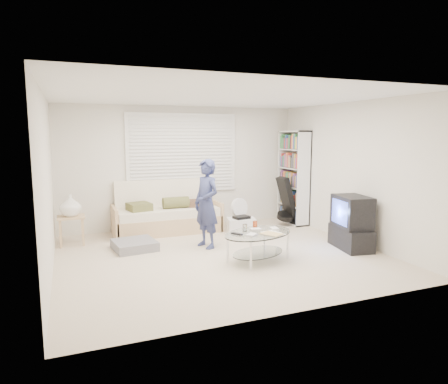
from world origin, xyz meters
name	(u,v)px	position (x,y,z in m)	size (l,w,h in m)	color
ground	(221,255)	(0.00, 0.00, 0.00)	(5.00, 5.00, 0.00)	#BFAC95
room_shell	(211,153)	(0.00, 0.48, 1.63)	(5.02, 4.52, 2.51)	silver
window_blinds	(183,153)	(0.00, 2.20, 1.55)	(2.32, 0.08, 1.62)	silver
futon_sofa	(167,215)	(-0.43, 1.87, 0.34)	(2.10, 0.85, 1.02)	tan
grey_floor_pillow	(134,245)	(-1.24, 0.85, 0.08)	(0.67, 0.67, 0.15)	slate
side_table	(70,208)	(-2.22, 1.52, 0.67)	(0.46, 0.37, 0.90)	tan
bookshelf	(293,177)	(2.32, 1.66, 1.00)	(0.32, 0.85, 2.01)	white
guitar_case	(287,204)	(2.09, 1.50, 0.46)	(0.43, 0.38, 1.02)	black
floor_fan	(239,211)	(0.99, 1.54, 0.38)	(0.41, 0.26, 0.65)	white
storage_bin	(241,226)	(0.85, 1.11, 0.17)	(0.60, 0.48, 0.37)	white
tv_unit	(351,223)	(2.20, -0.44, 0.44)	(0.58, 0.90, 0.90)	black
coffee_table	(258,238)	(0.42, -0.48, 0.36)	(1.41, 1.16, 0.57)	silver
standing_person	(207,204)	(-0.06, 0.53, 0.76)	(0.55, 0.36, 1.52)	navy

